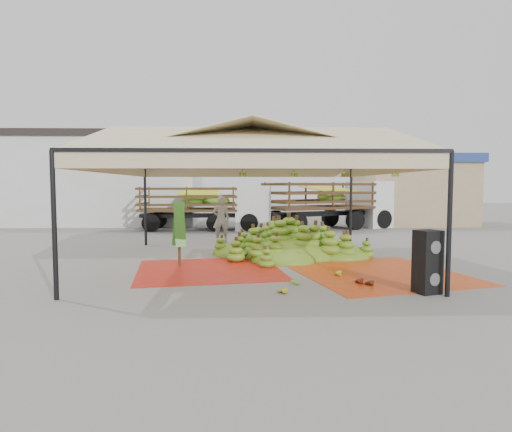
{
  "coord_description": "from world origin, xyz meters",
  "views": [
    {
      "loc": [
        -0.24,
        -12.6,
        2.29
      ],
      "look_at": [
        0.2,
        1.5,
        1.3
      ],
      "focal_mm": 30.0,
      "sensor_mm": 36.0,
      "label": 1
    }
  ],
  "objects_px": {
    "banana_heap": "(294,238)",
    "truck_right": "(338,199)",
    "vendor": "(221,219)",
    "truck_left": "(211,203)",
    "speaker_stack": "(428,262)"
  },
  "relations": [
    {
      "from": "truck_right",
      "to": "banana_heap",
      "type": "bearing_deg",
      "value": -135.02
    },
    {
      "from": "vendor",
      "to": "truck_left",
      "type": "height_order",
      "value": "truck_left"
    },
    {
      "from": "banana_heap",
      "to": "vendor",
      "type": "xyz_separation_m",
      "value": [
        -2.57,
        3.41,
        0.36
      ]
    },
    {
      "from": "banana_heap",
      "to": "truck_right",
      "type": "height_order",
      "value": "truck_right"
    },
    {
      "from": "banana_heap",
      "to": "vendor",
      "type": "bearing_deg",
      "value": 127.03
    },
    {
      "from": "banana_heap",
      "to": "truck_left",
      "type": "height_order",
      "value": "truck_left"
    },
    {
      "from": "speaker_stack",
      "to": "vendor",
      "type": "height_order",
      "value": "vendor"
    },
    {
      "from": "banana_heap",
      "to": "truck_left",
      "type": "bearing_deg",
      "value": 111.39
    },
    {
      "from": "speaker_stack",
      "to": "truck_right",
      "type": "bearing_deg",
      "value": 65.82
    },
    {
      "from": "speaker_stack",
      "to": "truck_right",
      "type": "distance_m",
      "value": 14.22
    },
    {
      "from": "vendor",
      "to": "truck_left",
      "type": "relative_size",
      "value": 0.28
    },
    {
      "from": "speaker_stack",
      "to": "truck_left",
      "type": "relative_size",
      "value": 0.2
    },
    {
      "from": "truck_right",
      "to": "truck_left",
      "type": "bearing_deg",
      "value": 160.12
    },
    {
      "from": "truck_left",
      "to": "vendor",
      "type": "bearing_deg",
      "value": -82.18
    },
    {
      "from": "truck_left",
      "to": "speaker_stack",
      "type": "bearing_deg",
      "value": -68.51
    }
  ]
}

